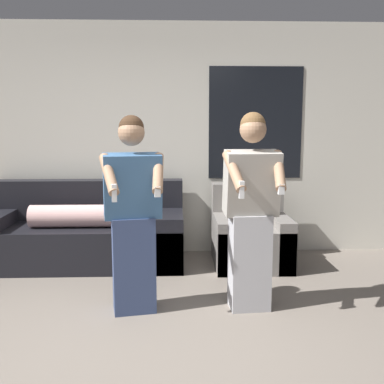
# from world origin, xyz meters

# --- Properties ---
(ground_plane) EXTENTS (14.00, 14.00, 0.00)m
(ground_plane) POSITION_xyz_m (0.00, 0.00, 0.00)
(ground_plane) COLOR slate
(wall_back) EXTENTS (6.16, 0.07, 2.70)m
(wall_back) POSITION_xyz_m (0.02, 2.61, 1.35)
(wall_back) COLOR beige
(wall_back) RESTS_ON ground_plane
(couch) EXTENTS (2.15, 0.86, 0.90)m
(couch) POSITION_xyz_m (-0.78, 2.15, 0.32)
(couch) COLOR black
(couch) RESTS_ON ground_plane
(armchair) EXTENTS (0.81, 0.82, 0.87)m
(armchair) POSITION_xyz_m (1.04, 2.06, 0.31)
(armchair) COLOR slate
(armchair) RESTS_ON ground_plane
(person_left) EXTENTS (0.51, 0.53, 1.61)m
(person_left) POSITION_xyz_m (-0.13, 0.83, 0.80)
(person_left) COLOR #384770
(person_left) RESTS_ON ground_plane
(person_right) EXTENTS (0.50, 0.50, 1.64)m
(person_right) POSITION_xyz_m (0.83, 0.85, 0.82)
(person_right) COLOR #B2B2B7
(person_right) RESTS_ON ground_plane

